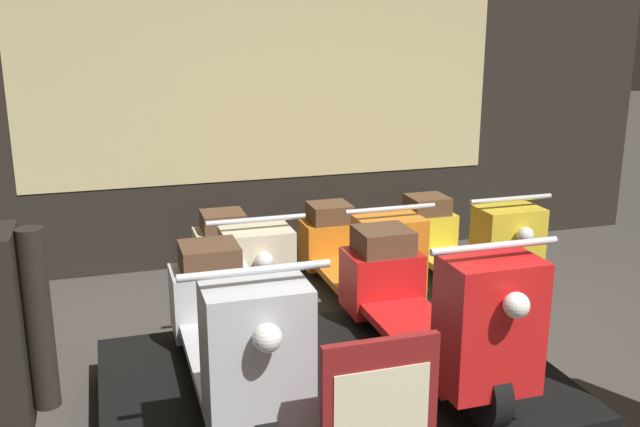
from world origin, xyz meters
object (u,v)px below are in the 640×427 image
Objects in this scene: scooter_backrow_1 at (357,256)px; scooter_backrow_2 at (463,245)px; scooter_backrow_0 at (239,268)px; scooter_display_left at (231,329)px; scooter_display_right at (428,304)px.

scooter_backrow_1 is 1.00× the size of scooter_backrow_2.
scooter_backrow_0 is 1.70m from scooter_backrow_2.
scooter_display_left reaches higher than scooter_backrow_2.
scooter_display_right is at bearing -95.21° from scooter_backrow_1.
scooter_backrow_2 is at bearing 55.58° from scooter_display_right.
scooter_display_right is at bearing 0.00° from scooter_display_left.
scooter_display_left is at bearing -144.58° from scooter_backrow_2.
scooter_backrow_0 is at bearing 77.71° from scooter_display_left.
scooter_display_left is 1.48m from scooter_backrow_0.
scooter_display_right reaches higher than scooter_backrow_0.
scooter_display_left is 1.00× the size of scooter_backrow_1.
scooter_display_right is at bearing -63.30° from scooter_backrow_0.
scooter_backrow_0 is (-0.72, 1.43, -0.21)m from scooter_display_right.
scooter_backrow_1 is (0.85, 0.00, 0.00)m from scooter_backrow_0.
scooter_backrow_0 is 1.00× the size of scooter_backrow_1.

